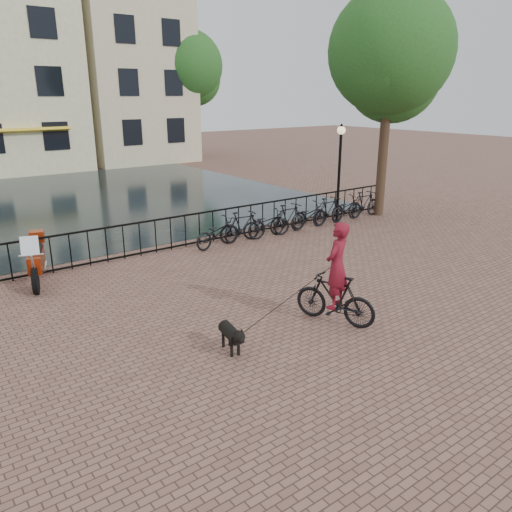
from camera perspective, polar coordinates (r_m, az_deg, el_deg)
ground at (r=9.23m, az=11.43°, el=-11.81°), size 100.00×100.00×0.00m
canal_water at (r=23.77m, az=-21.15°, el=5.84°), size 20.00×20.00×0.00m
railing at (r=15.11m, az=-11.39°, el=2.21°), size 20.00×0.05×1.02m
canal_house_right at (r=38.18m, az=-15.06°, el=20.67°), size 7.00×9.00×13.30m
tree_near_right at (r=19.83m, az=15.16°, el=21.64°), size 4.48×4.48×8.24m
tree_far_right at (r=37.00m, az=-7.78°, el=20.73°), size 4.76×4.76×8.76m
lamp_post at (r=18.60m, az=9.57°, el=11.15°), size 0.30×0.30×3.45m
cyclist at (r=10.26m, az=9.14°, el=-2.65°), size 1.15×1.89×2.50m
dog at (r=9.28m, az=-2.92°, el=-9.16°), size 0.45×0.93×0.60m
motorcycle at (r=13.52m, az=-23.88°, el=0.15°), size 1.11×2.12×1.48m
parked_bike_0 at (r=15.44m, az=-4.39°, el=2.66°), size 1.79×0.87×0.90m
parked_bike_1 at (r=15.94m, az=-1.51°, el=3.38°), size 1.71×0.66×1.00m
parked_bike_2 at (r=16.50m, az=1.20°, el=3.71°), size 1.79×0.88×0.90m
parked_bike_3 at (r=17.07m, az=3.73°, el=4.34°), size 1.68×0.55×1.00m
parked_bike_4 at (r=17.69m, az=6.09°, el=4.60°), size 1.74×0.66×0.90m
parked_bike_5 at (r=18.32m, az=8.29°, el=5.14°), size 1.70×0.61×1.00m
parked_bike_6 at (r=19.00m, az=10.34°, el=5.35°), size 1.76×0.76×0.90m
parked_bike_7 at (r=19.68m, az=12.26°, el=5.82°), size 1.68×0.51×1.00m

